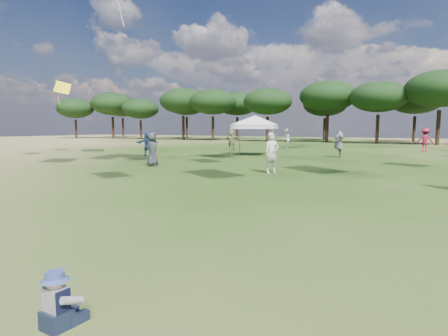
{
  "coord_description": "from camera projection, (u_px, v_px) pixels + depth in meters",
  "views": [
    {
      "loc": [
        2.41,
        -0.06,
        1.8
      ],
      "look_at": [
        0.39,
        3.64,
        1.35
      ],
      "focal_mm": 30.0,
      "sensor_mm": 36.0,
      "label": 1
    }
  ],
  "objects": [
    {
      "name": "festival_crowd",
      "position": [
        393.0,
        144.0,
        20.94
      ],
      "size": [
        29.32,
        22.76,
        1.92
      ],
      "color": "beige",
      "rests_on": "ground"
    },
    {
      "name": "tree_line",
      "position": [
        430.0,
        94.0,
        41.05
      ],
      "size": [
        108.78,
        17.63,
        7.77
      ],
      "color": "black",
      "rests_on": "ground"
    },
    {
      "name": "tent_left",
      "position": [
        255.0,
        117.0,
        23.79
      ],
      "size": [
        5.27,
        5.27,
        2.86
      ],
      "rotation": [
        0.0,
        0.0,
        0.27
      ],
      "color": "gray",
      "rests_on": "ground"
    },
    {
      "name": "toddler",
      "position": [
        58.0,
        302.0,
        3.36
      ],
      "size": [
        0.36,
        0.4,
        0.53
      ],
      "rotation": [
        0.0,
        0.0,
        -0.06
      ],
      "color": "black",
      "rests_on": "ground"
    }
  ]
}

